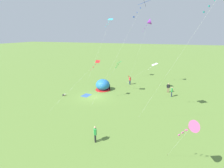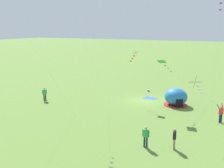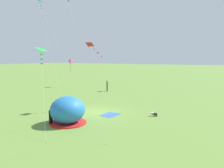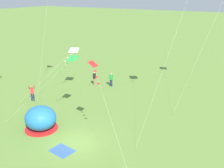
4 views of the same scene
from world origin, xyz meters
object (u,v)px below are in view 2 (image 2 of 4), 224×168
kite_red (134,55)px  kite_green (164,64)px  person_watching_sky (45,93)px  person_with_toddler (174,138)px  person_center_field (146,136)px  kite_white (196,84)px  toddler_crawling (148,90)px  popup_tent (176,97)px  person_arms_raised (221,113)px

kite_red → kite_green: bearing=151.1°
person_watching_sky → kite_red: 12.38m
kite_red → person_with_toddler: bearing=125.4°
person_center_field → kite_white: 6.01m
toddler_crawling → kite_green: kite_green is taller
kite_white → person_with_toddler: bearing=72.9°
kite_red → toddler_crawling: bearing=-89.6°
popup_tent → person_watching_sky: 16.48m
person_center_field → person_arms_raised: (-4.86, -8.44, 0.03)m
person_arms_raised → person_with_toddler: bearing=70.5°
person_with_toddler → kite_red: kite_red is taller
kite_green → person_arms_raised: bearing=173.7°
kite_white → toddler_crawling: bearing=-58.3°
toddler_crawling → person_arms_raised: 13.97m
person_arms_raised → kite_green: 7.59m
toddler_crawling → kite_green: bearing=117.4°
person_with_toddler → person_watching_sky: bearing=-19.3°
toddler_crawling → person_with_toddler: (-7.76, 16.95, 0.79)m
toddler_crawling → popup_tent: bearing=135.1°
kite_red → kite_green: (-4.36, 2.40, -0.44)m
person_with_toddler → kite_green: (3.35, -8.46, 4.48)m
person_center_field → person_arms_raised: 9.74m
person_with_toddler → person_watching_sky: 19.21m
person_watching_sky → popup_tent: bearing=-160.7°
popup_tent → kite_red: (5.14, 0.92, 4.89)m
popup_tent → person_center_field: 12.44m
toddler_crawling → person_center_field: bearing=107.8°
toddler_crawling → person_watching_sky: 14.85m
person_watching_sky → kite_red: bearing=-156.5°
toddler_crawling → person_with_toddler: size_ratio=0.32×
kite_red → person_watching_sky: bearing=23.5°
kite_red → kite_white: size_ratio=0.98×
person_center_field → kite_green: 10.23m
person_center_field → person_watching_sky: bearing=-23.6°
popup_tent → kite_red: bearing=10.1°
person_watching_sky → kite_green: (-14.78, -2.12, 4.48)m
kite_white → person_arms_raised: bearing=-110.9°
kite_white → popup_tent: bearing=-68.6°
popup_tent → toddler_crawling: popup_tent is taller
person_center_field → kite_green: size_ratio=0.29×
popup_tent → person_with_toddler: (-2.57, 11.78, -0.03)m
person_center_field → toddler_crawling: bearing=-72.2°
toddler_crawling → kite_red: 8.34m
person_watching_sky → person_arms_raised: bearing=-176.0°
person_with_toddler → person_center_field: (2.10, 0.65, 0.00)m
kite_red → kite_white: bearing=137.4°
person_watching_sky → kite_white: kite_white is taller
toddler_crawling → person_with_toddler: bearing=114.6°
person_center_field → kite_white: (-3.00, -3.58, 3.78)m
person_with_toddler → person_arms_raised: bearing=-109.5°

